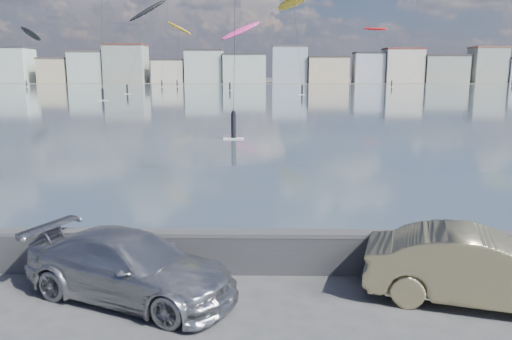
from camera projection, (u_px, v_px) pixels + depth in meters
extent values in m
plane|color=#333335|center=(198.00, 331.00, 9.06)|extent=(700.00, 700.00, 0.00)
cube|color=#38445A|center=(258.00, 95.00, 98.79)|extent=(500.00, 177.00, 0.00)
cube|color=#4C473D|center=(261.00, 82.00, 205.18)|extent=(500.00, 60.00, 0.00)
cube|color=#28282B|center=(212.00, 254.00, 11.62)|extent=(400.00, 0.35, 0.90)
cylinder|color=#28282B|center=(212.00, 236.00, 11.53)|extent=(400.00, 0.36, 0.36)
cube|color=#B7C6BC|center=(10.00, 66.00, 191.61)|extent=(16.00, 12.00, 13.00)
cube|color=#2D2D33|center=(8.00, 48.00, 190.28)|extent=(16.32, 12.24, 0.60)
cube|color=beige|center=(55.00, 71.00, 191.75)|extent=(11.00, 10.00, 9.00)
cube|color=#4C423D|center=(54.00, 58.00, 190.81)|extent=(11.22, 10.20, 0.60)
cube|color=#B7C6BC|center=(89.00, 68.00, 191.31)|extent=(13.00, 11.00, 11.50)
cube|color=#4C423D|center=(88.00, 52.00, 190.13)|extent=(13.26, 11.22, 0.60)
cube|color=gray|center=(126.00, 65.00, 190.85)|extent=(15.00, 12.00, 14.00)
cube|color=#562D23|center=(125.00, 45.00, 189.42)|extent=(15.30, 12.24, 0.60)
cube|color=beige|center=(169.00, 72.00, 191.14)|extent=(12.00, 10.00, 8.50)
cube|color=#383330|center=(169.00, 60.00, 190.25)|extent=(12.24, 10.20, 0.60)
cube|color=#B7C6BC|center=(204.00, 67.00, 190.60)|extent=(14.00, 11.00, 12.00)
cube|color=#383330|center=(204.00, 50.00, 189.37)|extent=(14.28, 11.22, 0.60)
cube|color=#B7C6BC|center=(245.00, 69.00, 190.52)|extent=(16.00, 13.00, 10.50)
cube|color=#383330|center=(245.00, 54.00, 189.43)|extent=(16.32, 13.26, 0.60)
cube|color=#9EA8B7|center=(289.00, 65.00, 189.97)|extent=(13.00, 10.00, 13.50)
cube|color=#4C423D|center=(290.00, 46.00, 188.59)|extent=(13.26, 10.20, 0.60)
cube|color=beige|center=(327.00, 71.00, 190.15)|extent=(15.00, 12.00, 9.50)
cube|color=#383330|center=(328.00, 57.00, 189.16)|extent=(15.30, 12.24, 0.60)
cube|color=#B2B7C6|center=(368.00, 69.00, 189.77)|extent=(11.00, 9.00, 11.00)
cube|color=#2D2D33|center=(369.00, 53.00, 188.64)|extent=(11.22, 9.18, 0.60)
cube|color=beige|center=(402.00, 67.00, 189.43)|extent=(14.00, 11.00, 12.50)
cube|color=brown|center=(403.00, 49.00, 188.15)|extent=(14.28, 11.22, 0.60)
cube|color=gray|center=(443.00, 70.00, 189.45)|extent=(16.00, 12.00, 10.00)
cube|color=#383330|center=(444.00, 56.00, 188.41)|extent=(16.32, 12.24, 0.60)
cube|color=gray|center=(487.00, 66.00, 188.91)|extent=(12.00, 10.00, 13.00)
cube|color=brown|center=(489.00, 47.00, 187.58)|extent=(12.24, 10.20, 0.60)
imported|color=#A2A3A8|center=(130.00, 266.00, 10.32)|extent=(5.03, 3.59, 1.35)
imported|color=tan|center=(479.00, 268.00, 10.07)|extent=(4.77, 2.76, 1.49)
ellipsoid|color=black|center=(31.00, 34.00, 155.46)|extent=(4.30, 9.31, 4.99)
cube|color=white|center=(27.00, 87.00, 145.09)|extent=(1.40, 0.42, 0.08)
cylinder|color=black|center=(26.00, 84.00, 144.91)|extent=(0.36, 0.36, 1.70)
sphere|color=black|center=(26.00, 81.00, 144.74)|extent=(0.28, 0.28, 0.28)
cylinder|color=black|center=(29.00, 57.00, 150.15)|extent=(3.61, 13.73, 14.70)
ellipsoid|color=red|center=(375.00, 29.00, 149.20)|extent=(7.80, 7.29, 1.73)
cube|color=white|center=(391.00, 87.00, 144.57)|extent=(1.40, 0.42, 0.08)
cylinder|color=black|center=(392.00, 84.00, 144.39)|extent=(0.36, 0.36, 1.70)
sphere|color=black|center=(392.00, 81.00, 144.22)|extent=(0.28, 0.28, 0.28)
cylinder|color=black|center=(383.00, 55.00, 146.76)|extent=(3.83, 8.07, 15.69)
cube|color=white|center=(234.00, 138.00, 34.52)|extent=(1.40, 0.42, 0.08)
cylinder|color=black|center=(234.00, 125.00, 34.35)|extent=(0.36, 0.36, 1.70)
sphere|color=black|center=(233.00, 112.00, 34.17)|extent=(0.28, 0.28, 0.28)
cylinder|color=black|center=(235.00, 18.00, 39.61)|extent=(0.53, 13.87, 15.01)
cube|color=white|center=(512.00, 86.00, 154.60)|extent=(1.40, 0.42, 0.08)
cylinder|color=black|center=(512.00, 83.00, 154.43)|extent=(0.36, 0.36, 1.70)
sphere|color=black|center=(512.00, 80.00, 154.25)|extent=(0.28, 0.28, 0.28)
cylinder|color=black|center=(512.00, 33.00, 156.03)|extent=(1.40, 9.42, 29.92)
cube|color=white|center=(103.00, 100.00, 79.35)|extent=(1.40, 0.42, 0.08)
cylinder|color=black|center=(103.00, 95.00, 79.18)|extent=(0.36, 0.36, 1.70)
sphere|color=black|center=(102.00, 89.00, 79.00)|extent=(0.28, 0.28, 0.28)
ellipsoid|color=#E5338C|center=(240.00, 31.00, 126.37)|extent=(11.15, 5.31, 6.39)
cube|color=white|center=(230.00, 90.00, 119.98)|extent=(1.40, 0.42, 0.08)
cylinder|color=black|center=(230.00, 86.00, 119.80)|extent=(0.36, 0.36, 1.70)
sphere|color=black|center=(230.00, 83.00, 119.63)|extent=(0.28, 0.28, 0.28)
cylinder|color=black|center=(235.00, 57.00, 123.05)|extent=(2.24, 9.48, 13.33)
cube|color=white|center=(162.00, 87.00, 145.39)|extent=(1.40, 0.42, 0.08)
cylinder|color=black|center=(162.00, 84.00, 145.22)|extent=(0.36, 0.36, 1.70)
sphere|color=black|center=(162.00, 81.00, 145.04)|extent=(0.28, 0.28, 0.28)
cylinder|color=black|center=(166.00, 24.00, 147.04)|extent=(1.65, 10.68, 33.90)
ellipsoid|color=#BF8C19|center=(179.00, 28.00, 153.33)|extent=(8.31, 2.60, 5.05)
cube|color=white|center=(177.00, 87.00, 148.53)|extent=(1.40, 0.42, 0.08)
cylinder|color=black|center=(177.00, 83.00, 148.36)|extent=(0.36, 0.36, 1.70)
sphere|color=black|center=(177.00, 80.00, 148.18)|extent=(0.28, 0.28, 0.28)
cylinder|color=black|center=(178.00, 55.00, 150.81)|extent=(0.38, 8.39, 16.24)
ellipsoid|color=#BF8C19|center=(293.00, 2.00, 104.40)|extent=(8.41, 9.48, 4.20)
cube|color=white|center=(302.00, 95.00, 98.05)|extent=(1.40, 0.42, 0.08)
cylinder|color=black|center=(302.00, 90.00, 97.87)|extent=(0.36, 0.36, 1.70)
sphere|color=black|center=(302.00, 85.00, 97.70)|extent=(0.28, 0.28, 0.28)
cylinder|color=black|center=(298.00, 44.00, 101.10)|extent=(1.39, 10.23, 17.57)
ellipsoid|color=black|center=(148.00, 10.00, 108.44)|extent=(8.97, 5.19, 5.75)
cube|color=white|center=(127.00, 94.00, 101.00)|extent=(1.40, 0.42, 0.08)
cylinder|color=black|center=(127.00, 89.00, 100.83)|extent=(0.36, 0.36, 1.70)
sphere|color=black|center=(127.00, 85.00, 100.65)|extent=(0.28, 0.28, 0.28)
cylinder|color=black|center=(138.00, 48.00, 104.60)|extent=(2.39, 11.14, 16.29)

